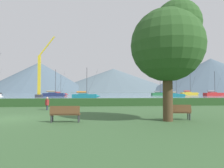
{
  "coord_description": "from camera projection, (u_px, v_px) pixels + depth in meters",
  "views": [
    {
      "loc": [
        5.27,
        -13.76,
        1.79
      ],
      "look_at": [
        13.71,
        69.62,
        4.81
      ],
      "focal_mm": 32.5,
      "sensor_mm": 36.0,
      "label": 1
    }
  ],
  "objects": [
    {
      "name": "ground_plane",
      "position": [
        10.0,
        119.0,
        13.09
      ],
      "size": [
        1000.0,
        1000.0,
        0.0
      ],
      "primitive_type": "plane",
      "color": "#385B33"
    },
    {
      "name": "harbor_water",
      "position": [
        84.0,
        94.0,
        149.3
      ],
      "size": [
        320.0,
        246.0,
        0.0
      ],
      "primitive_type": "cube",
      "color": "slate",
      "rests_on": "ground_plane"
    },
    {
      "name": "hedge_line",
      "position": [
        47.0,
        102.0,
        24.04
      ],
      "size": [
        80.0,
        1.2,
        0.93
      ],
      "primitive_type": "cube",
      "color": "#284C23",
      "rests_on": "ground_plane"
    },
    {
      "name": "sailboat_slip_2",
      "position": [
        60.0,
        94.0,
        86.8
      ],
      "size": [
        6.63,
        2.13,
        9.0
      ],
      "rotation": [
        0.0,
        0.0,
        0.03
      ],
      "color": "red",
      "rests_on": "harbor_water"
    },
    {
      "name": "sailboat_slip_3",
      "position": [
        175.0,
        95.0,
        66.14
      ],
      "size": [
        6.97,
        2.46,
        8.23
      ],
      "rotation": [
        0.0,
        0.0,
        -0.07
      ],
      "color": "#19707A",
      "rests_on": "harbor_water"
    },
    {
      "name": "sailboat_slip_4",
      "position": [
        159.0,
        94.0,
        90.62
      ],
      "size": [
        7.82,
        2.53,
        12.01
      ],
      "rotation": [
        0.0,
        0.0,
        0.03
      ],
      "color": "#236B38",
      "rests_on": "harbor_water"
    },
    {
      "name": "sailboat_slip_8",
      "position": [
        189.0,
        93.0,
        99.49
      ],
      "size": [
        9.13,
        2.99,
        13.87
      ],
      "rotation": [
        0.0,
        0.0,
        -0.04
      ],
      "color": "gold",
      "rests_on": "harbor_water"
    },
    {
      "name": "sailboat_slip_9",
      "position": [
        54.0,
        94.0,
        72.2
      ],
      "size": [
        8.47,
        2.65,
        9.66
      ],
      "rotation": [
        0.0,
        0.0,
        -0.02
      ],
      "color": "navy",
      "rests_on": "harbor_water"
    },
    {
      "name": "sailboat_slip_10",
      "position": [
        214.0,
        94.0,
        80.39
      ],
      "size": [
        8.97,
        3.22,
        9.77
      ],
      "rotation": [
        0.0,
        0.0,
        0.08
      ],
      "color": "red",
      "rests_on": "harbor_water"
    },
    {
      "name": "sailboat_slip_11",
      "position": [
        85.0,
        96.0,
        54.22
      ],
      "size": [
        7.64,
        2.9,
        8.19
      ],
      "rotation": [
        0.0,
        0.0,
        -0.11
      ],
      "color": "#19707A",
      "rests_on": "harbor_water"
    },
    {
      "name": "sailboat_slip_12",
      "position": [
        164.0,
        94.0,
        106.24
      ],
      "size": [
        7.08,
        2.31,
        10.45
      ],
      "rotation": [
        0.0,
        0.0,
        -0.04
      ],
      "color": "#236B38",
      "rests_on": "harbor_water"
    },
    {
      "name": "park_bench_near_path",
      "position": [
        177.0,
        111.0,
        12.68
      ],
      "size": [
        1.69,
        0.66,
        0.95
      ],
      "rotation": [
        0.0,
        0.0,
        -0.12
      ],
      "color": "brown",
      "rests_on": "ground_plane"
    },
    {
      "name": "park_bench_under_tree",
      "position": [
        65.0,
        113.0,
        11.62
      ],
      "size": [
        1.72,
        0.59,
        0.95
      ],
      "rotation": [
        0.0,
        0.0,
        -0.07
      ],
      "color": "brown",
      "rests_on": "ground_plane"
    },
    {
      "name": "person_seated_viewer",
      "position": [
        47.0,
        103.0,
        19.31
      ],
      "size": [
        0.36,
        0.57,
        1.25
      ],
      "rotation": [
        0.0,
        0.0,
        0.09
      ],
      "color": "#2D3347",
      "rests_on": "ground_plane"
    },
    {
      "name": "park_tree",
      "position": [
        169.0,
        41.0,
        12.31
      ],
      "size": [
        4.44,
        4.44,
        7.37
      ],
      "color": "#4C3823",
      "rests_on": "ground_plane"
    },
    {
      "name": "dock_crane",
      "position": [
        40.0,
        78.0,
        63.34
      ],
      "size": [
        5.7,
        2.0,
        19.28
      ],
      "color": "#333338",
      "rests_on": "ground_plane"
    },
    {
      "name": "distant_hill_west_ridge",
      "position": [
        211.0,
        75.0,
        351.88
      ],
      "size": [
        226.93,
        226.93,
        58.95
      ],
      "primitive_type": "cone",
      "color": "#4C6070",
      "rests_on": "ground_plane"
    },
    {
      "name": "distant_hill_central_peak",
      "position": [
        113.0,
        80.0,
        430.0
      ],
      "size": [
        271.53,
        271.53,
        49.86
      ],
      "primitive_type": "cone",
      "color": "slate",
      "rests_on": "ground_plane"
    },
    {
      "name": "distant_hill_east_ridge",
      "position": [
        39.0,
        77.0,
        357.89
      ],
      "size": [
        186.79,
        186.79,
        53.15
      ],
      "primitive_type": "cone",
      "color": "#4C6070",
      "rests_on": "ground_plane"
    }
  ]
}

